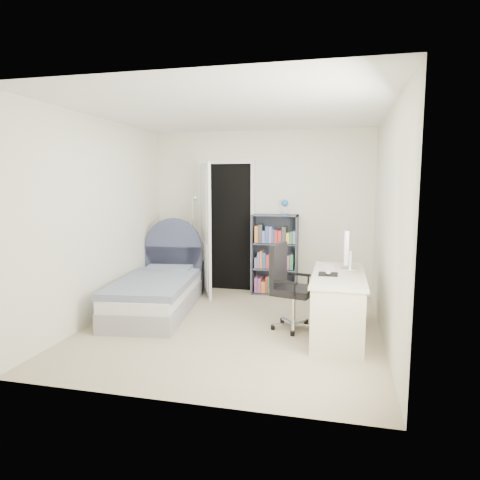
% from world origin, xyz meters
% --- Properties ---
extents(room_shell, '(3.50, 3.70, 2.60)m').
position_xyz_m(room_shell, '(0.00, 0.00, 1.25)').
color(room_shell, tan).
rests_on(room_shell, ground).
extents(door, '(0.92, 0.76, 2.06)m').
position_xyz_m(door, '(-0.70, 1.54, 1.03)').
color(door, black).
rests_on(door, ground).
extents(bed, '(1.13, 2.01, 1.18)m').
position_xyz_m(bed, '(-1.15, 0.43, 0.27)').
color(bed, gray).
rests_on(bed, ground).
extents(nightstand, '(0.41, 0.41, 0.61)m').
position_xyz_m(nightstand, '(-1.06, 1.59, 0.40)').
color(nightstand, tan).
rests_on(nightstand, ground).
extents(floor_lamp, '(0.22, 0.22, 1.52)m').
position_xyz_m(floor_lamp, '(-0.98, 1.46, 0.62)').
color(floor_lamp, silver).
rests_on(floor_lamp, ground).
extents(bookcase, '(0.69, 0.29, 1.46)m').
position_xyz_m(bookcase, '(0.25, 1.65, 0.58)').
color(bookcase, '#3D4453').
rests_on(bookcase, ground).
extents(desk, '(0.57, 1.43, 1.18)m').
position_xyz_m(desk, '(1.21, 0.05, 0.38)').
color(desk, beige).
rests_on(desk, ground).
extents(office_chair, '(0.55, 0.56, 1.00)m').
position_xyz_m(office_chair, '(0.63, 0.14, 0.55)').
color(office_chair, silver).
rests_on(office_chair, ground).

